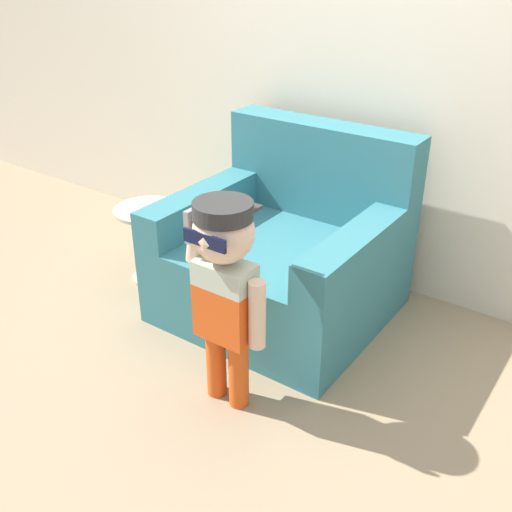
% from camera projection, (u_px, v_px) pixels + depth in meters
% --- Properties ---
extents(ground_plane, '(10.00, 10.00, 0.00)m').
position_uv_depth(ground_plane, '(315.00, 330.00, 2.99)').
color(ground_plane, '#998466').
extents(wall_back, '(10.00, 0.05, 2.60)m').
position_uv_depth(wall_back, '(398.00, 41.00, 2.86)').
color(wall_back, beige).
rests_on(wall_back, ground_plane).
extents(armchair, '(1.05, 0.97, 0.91)m').
position_uv_depth(armchair, '(286.00, 254.00, 3.05)').
color(armchair, teal).
rests_on(armchair, ground_plane).
extents(person_child, '(0.37, 0.28, 0.90)m').
position_uv_depth(person_child, '(225.00, 275.00, 2.27)').
color(person_child, '#E05119').
rests_on(person_child, ground_plane).
extents(side_table, '(0.37, 0.37, 0.44)m').
position_uv_depth(side_table, '(150.00, 237.00, 3.33)').
color(side_table, beige).
rests_on(side_table, ground_plane).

